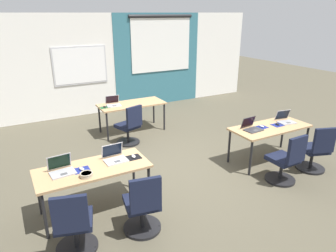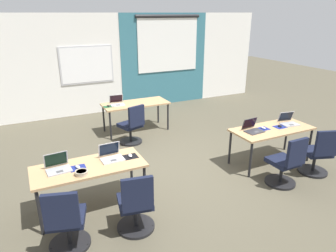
{
  "view_description": "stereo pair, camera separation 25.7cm",
  "coord_description": "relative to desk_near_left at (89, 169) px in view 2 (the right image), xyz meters",
  "views": [
    {
      "loc": [
        -2.68,
        -4.54,
        2.8
      ],
      "look_at": [
        -0.1,
        0.16,
        0.81
      ],
      "focal_mm": 32.8,
      "sensor_mm": 36.0,
      "label": 1
    },
    {
      "loc": [
        -2.45,
        -4.66,
        2.8
      ],
      "look_at": [
        -0.1,
        0.16,
        0.81
      ],
      "focal_mm": 32.8,
      "sensor_mm": 36.0,
      "label": 2
    }
  ],
  "objects": [
    {
      "name": "chair_near_left_inner",
      "position": [
        0.42,
        -0.79,
        -0.28
      ],
      "size": [
        0.52,
        0.57,
        0.92
      ],
      "rotation": [
        0.0,
        0.0,
        2.96
      ],
      "color": "black",
      "rests_on": "ground"
    },
    {
      "name": "desk_far_center",
      "position": [
        1.75,
        2.8,
        0.0
      ],
      "size": [
        1.6,
        0.7,
        0.72
      ],
      "color": "tan",
      "rests_on": "ground"
    },
    {
      "name": "mousepad_near_left_end",
      "position": [
        -0.16,
        -0.0,
        0.06
      ],
      "size": [
        0.22,
        0.19,
        0.0
      ],
      "color": "navy",
      "rests_on": "desk_near_left"
    },
    {
      "name": "chair_near_right_inner",
      "position": [
        3.11,
        -0.77,
        -0.28
      ],
      "size": [
        0.52,
        0.54,
        0.92
      ],
      "rotation": [
        0.0,
        0.0,
        3.16
      ],
      "color": "black",
      "rests_on": "ground"
    },
    {
      "name": "laptop_near_left_inner",
      "position": [
        0.36,
        0.08,
        0.11
      ],
      "size": [
        0.34,
        0.3,
        0.23
      ],
      "rotation": [
        0.0,
        0.0,
        0.04
      ],
      "color": "#B7B7BC",
      "rests_on": "desk_near_left"
    },
    {
      "name": "laptop_far_left",
      "position": [
        1.31,
        2.86,
        0.11
      ],
      "size": [
        0.36,
        0.34,
        0.23
      ],
      "rotation": [
        0.0,
        0.0,
        -0.1
      ],
      "color": "#B7B7BC",
      "rests_on": "desk_far_center"
    },
    {
      "name": "laptop_near_right_inner",
      "position": [
        3.06,
        0.05,
        0.11
      ],
      "size": [
        0.35,
        0.32,
        0.23
      ],
      "rotation": [
        0.0,
        0.0,
        0.08
      ],
      "color": "#333338",
      "rests_on": "desk_near_right"
    },
    {
      "name": "mouse_near_left_inner",
      "position": [
        0.64,
        0.02,
        0.08
      ],
      "size": [
        0.07,
        0.11,
        0.03
      ],
      "color": "silver",
      "rests_on": "mousepad_near_left_inner"
    },
    {
      "name": "mouse_near_right_inner",
      "position": [
        3.32,
        0.05,
        0.08
      ],
      "size": [
        0.08,
        0.11,
        0.03
      ],
      "color": "silver",
      "rests_on": "mousepad_near_right_inner"
    },
    {
      "name": "mousepad_far_left",
      "position": [
        1.07,
        2.78,
        0.06
      ],
      "size": [
        0.22,
        0.19,
        0.0
      ],
      "color": "#23512D",
      "rests_on": "desk_far_center"
    },
    {
      "name": "laptop_near_right_end",
      "position": [
        3.96,
        0.05,
        0.11
      ],
      "size": [
        0.37,
        0.35,
        0.23
      ],
      "rotation": [
        0.0,
        0.0,
        -0.15
      ],
      "color": "#9E9EA3",
      "rests_on": "desk_near_right"
    },
    {
      "name": "mousepad_near_right_inner",
      "position": [
        3.32,
        0.05,
        0.06
      ],
      "size": [
        0.22,
        0.19,
        0.0
      ],
      "color": "navy",
      "rests_on": "desk_near_right"
    },
    {
      "name": "mouse_near_left_end",
      "position": [
        -0.16,
        -0.0,
        0.08
      ],
      "size": [
        0.09,
        0.11,
        0.03
      ],
      "color": "#B2B2B7",
      "rests_on": "mousepad_near_left_end"
    },
    {
      "name": "laptop_near_left_end",
      "position": [
        -0.41,
        0.07,
        0.11
      ],
      "size": [
        0.35,
        0.31,
        0.23
      ],
      "rotation": [
        0.0,
        0.0,
        0.08
      ],
      "color": "#9E9EA3",
      "rests_on": "desk_near_left"
    },
    {
      "name": "chair_near_right_end",
      "position": [
        3.92,
        -0.74,
        -0.28
      ],
      "size": [
        0.56,
        0.61,
        0.92
      ],
      "rotation": [
        0.0,
        0.0,
        2.81
      ],
      "color": "black",
      "rests_on": "ground"
    },
    {
      "name": "mousepad_near_left_inner",
      "position": [
        0.64,
        0.02,
        0.06
      ],
      "size": [
        0.22,
        0.19,
        0.0
      ],
      "color": "black",
      "rests_on": "desk_near_left"
    },
    {
      "name": "mouse_far_left",
      "position": [
        1.07,
        2.78,
        0.08
      ],
      "size": [
        0.07,
        0.11,
        0.03
      ],
      "color": "black",
      "rests_on": "mousepad_far_left"
    },
    {
      "name": "mousepad_near_right_end",
      "position": [
        3.68,
        -0.01,
        0.06
      ],
      "size": [
        0.22,
        0.19,
        0.0
      ],
      "color": "navy",
      "rests_on": "desk_near_right"
    },
    {
      "name": "ground_plane",
      "position": [
        1.75,
        0.6,
        -0.66
      ],
      "size": [
        24.0,
        24.0,
        0.0
      ],
      "color": "#4C4738"
    },
    {
      "name": "snack_bowl",
      "position": [
        -0.14,
        -0.22,
        0.1
      ],
      "size": [
        0.18,
        0.18,
        0.06
      ],
      "color": "tan",
      "rests_on": "desk_near_left"
    },
    {
      "name": "back_wall_assembly",
      "position": [
        1.8,
        4.8,
        0.75
      ],
      "size": [
        10.0,
        0.27,
        2.8
      ],
      "color": "silver",
      "rests_on": "ground"
    },
    {
      "name": "mouse_near_right_end",
      "position": [
        3.68,
        -0.01,
        0.08
      ],
      "size": [
        0.07,
        0.11,
        0.03
      ],
      "color": "black",
      "rests_on": "mousepad_near_right_end"
    },
    {
      "name": "chair_near_left_end",
      "position": [
        -0.46,
        -0.74,
        -0.28
      ],
      "size": [
        0.55,
        0.6,
        0.92
      ],
      "rotation": [
        0.0,
        0.0,
        2.86
      ],
      "color": "black",
      "rests_on": "ground"
    },
    {
      "name": "desk_near_right",
      "position": [
        3.5,
        0.0,
        0.0
      ],
      "size": [
        1.6,
        0.7,
        0.72
      ],
      "color": "tan",
      "rests_on": "ground"
    },
    {
      "name": "chair_far_left",
      "position": [
        1.39,
        2.08,
        -0.28
      ],
      "size": [
        0.55,
        0.6,
        0.92
      ],
      "rotation": [
        0.0,
        0.0,
        3.45
      ],
      "color": "black",
      "rests_on": "ground"
    },
    {
      "name": "desk_near_left",
      "position": [
        0.0,
        0.0,
        0.0
      ],
      "size": [
        1.6,
        0.7,
        0.72
      ],
      "color": "tan",
      "rests_on": "ground"
    }
  ]
}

